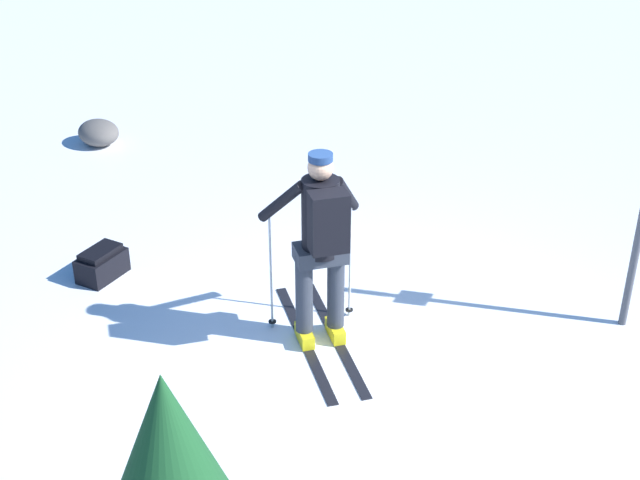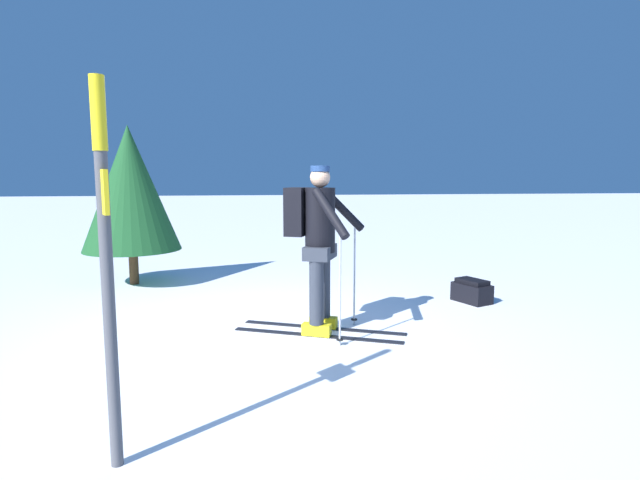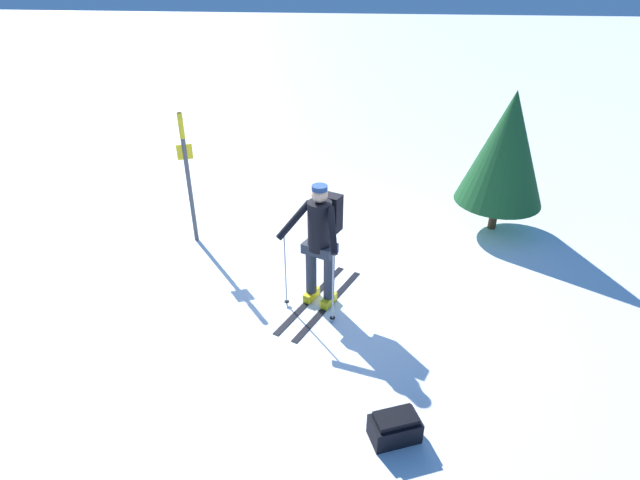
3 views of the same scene
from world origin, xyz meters
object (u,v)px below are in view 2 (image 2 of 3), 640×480
dropped_backpack (472,291)px  trail_marker (105,243)px  pine_tree (130,188)px  skier (317,238)px

dropped_backpack → trail_marker: trail_marker is taller
trail_marker → pine_tree: bearing=-79.1°
skier → dropped_backpack: (-2.21, -0.97, -0.87)m
trail_marker → pine_tree: 5.19m
dropped_backpack → trail_marker: size_ratio=0.26×
dropped_backpack → pine_tree: bearing=-21.3°
skier → trail_marker: size_ratio=0.83×
skier → pine_tree: 3.76m
skier → trail_marker: 2.75m
trail_marker → pine_tree: pine_tree is taller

